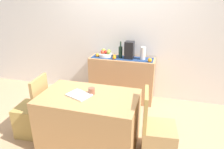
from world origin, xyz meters
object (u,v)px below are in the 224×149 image
fruit_bowl (105,55)px  coffee_maker (129,50)px  chair_by_corner (157,139)px  coffee_cup (92,91)px  open_book (79,95)px  sideboard_console (122,79)px  ceramic_vase (143,53)px  wine_bottle (120,52)px  dining_table (90,121)px  chair_near_window (33,117)px

fruit_bowl → coffee_maker: coffee_maker is taller
coffee_maker → chair_by_corner: 1.72m
fruit_bowl → coffee_cup: fruit_bowl is taller
coffee_maker → open_book: coffee_maker is taller
open_book → sideboard_console: bearing=102.2°
fruit_bowl → coffee_maker: (0.46, 0.00, 0.12)m
coffee_maker → coffee_cup: size_ratio=3.73×
ceramic_vase → coffee_cup: size_ratio=2.71×
fruit_bowl → wine_bottle: size_ratio=0.80×
wine_bottle → ceramic_vase: 0.41m
fruit_bowl → wine_bottle: 0.30m
dining_table → coffee_cup: coffee_cup is taller
chair_by_corner → coffee_maker: bearing=114.4°
chair_near_window → chair_by_corner: bearing=-0.1°
sideboard_console → coffee_cup: size_ratio=14.34×
sideboard_console → chair_by_corner: chair_by_corner is taller
wine_bottle → ceramic_vase: size_ratio=1.33×
ceramic_vase → coffee_cup: 1.44m
chair_near_window → sideboard_console: bearing=54.7°
sideboard_console → chair_near_window: size_ratio=1.36×
ceramic_vase → chair_near_window: 2.09m
sideboard_console → wine_bottle: 0.54m
sideboard_console → chair_near_window: 1.74m
fruit_bowl → coffee_cup: (0.23, -1.35, -0.09)m
ceramic_vase → fruit_bowl: bearing=180.0°
dining_table → coffee_cup: size_ratio=14.64×
open_book → dining_table: bearing=33.7°
sideboard_console → dining_table: (-0.11, -1.42, -0.05)m
fruit_bowl → chair_by_corner: 1.89m
fruit_bowl → dining_table: bearing=-81.4°
coffee_cup → chair_near_window: 1.04m
wine_bottle → dining_table: 1.53m
ceramic_vase → dining_table: (-0.49, -1.42, -0.59)m
wine_bottle → coffee_cup: 1.37m
fruit_bowl → chair_by_corner: (1.10, -1.42, -0.61)m
coffee_maker → coffee_cup: coffee_maker is taller
fruit_bowl → dining_table: (0.21, -1.42, -0.50)m
fruit_bowl → ceramic_vase: (0.71, 0.00, 0.08)m
coffee_maker → chair_by_corner: (0.64, -1.42, -0.73)m
ceramic_vase → chair_by_corner: bearing=-74.5°
open_book → fruit_bowl: bearing=115.0°
sideboard_console → coffee_maker: bearing=0.0°
chair_near_window → ceramic_vase: bearing=45.7°
chair_near_window → chair_by_corner: 1.77m
chair_by_corner → fruit_bowl: bearing=127.8°
sideboard_console → ceramic_vase: (0.38, 0.00, 0.54)m
fruit_bowl → wine_bottle: bearing=0.0°
open_book → coffee_cup: coffee_cup is taller
coffee_cup → chair_near_window: size_ratio=0.09×
sideboard_console → fruit_bowl: (-0.33, 0.00, 0.45)m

